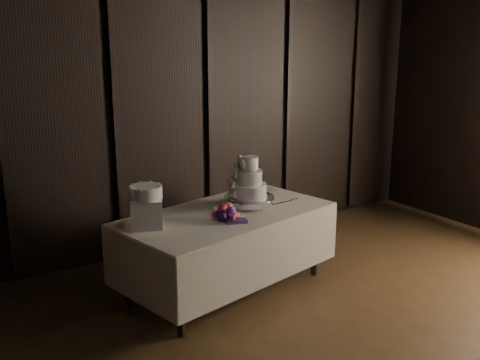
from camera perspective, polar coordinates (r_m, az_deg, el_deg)
name	(u,v)px	position (r m, az deg, el deg)	size (l,w,h in m)	color
display_table	(226,248)	(5.27, -1.38, -6.90)	(2.16, 1.43, 0.76)	beige
cake_stand	(249,201)	(5.35, 0.95, -2.19)	(0.48, 0.48, 0.09)	silver
wedding_cake	(248,182)	(5.26, 0.79, -0.20)	(0.37, 0.33, 0.39)	white
bouquet	(225,213)	(4.94, -1.57, -3.38)	(0.29, 0.39, 0.19)	#E65755
box_pedestal	(147,213)	(4.82, -9.45, -3.29)	(0.26, 0.26, 0.25)	white
small_cake	(146,192)	(4.76, -9.54, -1.23)	(0.27, 0.27, 0.11)	white
cake_knife	(280,203)	(5.44, 4.10, -2.37)	(0.37, 0.02, 0.01)	silver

